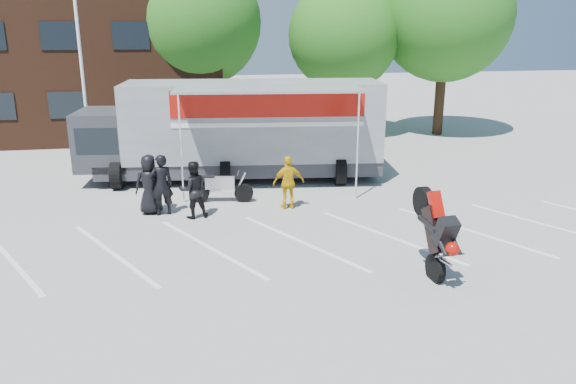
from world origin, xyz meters
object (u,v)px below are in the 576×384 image
object	(u,v)px
parked_motorcycle	(222,202)
spectator_leather_c	(193,190)
spectator_leather_a	(150,184)
spectator_hivis	(288,183)
tree_left	(198,22)
stunt_bike_rider	(420,268)
transporter_truck	(241,178)
flagpole	(86,37)
spectator_leather_b	(162,185)
tree_mid	(344,35)
tree_right	(446,16)

from	to	relation	value
parked_motorcycle	spectator_leather_c	distance (m)	1.84
spectator_leather_a	spectator_leather_c	bearing A→B (deg)	149.30
spectator_leather_a	spectator_hivis	bearing A→B (deg)	171.68
parked_motorcycle	spectator_hivis	world-z (taller)	spectator_hivis
tree_left	stunt_bike_rider	size ratio (longest dim) A/B	3.93
transporter_truck	stunt_bike_rider	world-z (taller)	transporter_truck
tree_left	spectator_leather_c	distance (m)	13.42
flagpole	spectator_leather_b	xyz separation A→B (m)	(2.77, -6.13, -4.13)
stunt_bike_rider	spectator_leather_a	size ratio (longest dim) A/B	1.21
tree_mid	spectator_hivis	world-z (taller)	tree_mid
tree_left	spectator_leather_a	xyz separation A→B (m)	(-1.83, -11.94, -4.66)
spectator_leather_c	spectator_hivis	xyz separation A→B (m)	(2.90, 0.36, -0.02)
flagpole	spectator_leather_b	size ratio (longest dim) A/B	4.31
tree_right	transporter_truck	distance (m)	14.13
tree_left	parked_motorcycle	distance (m)	12.51
tree_left	spectator_hivis	bearing A→B (deg)	-79.13
spectator_leather_b	flagpole	bearing A→B (deg)	-78.17
flagpole	tree_right	distance (m)	16.88
transporter_truck	flagpole	bearing A→B (deg)	161.52
tree_left	spectator_leather_b	xyz separation A→B (m)	(-1.48, -12.13, -4.64)
spectator_leather_b	spectator_leather_c	bearing A→B (deg)	142.66
tree_right	spectator_leather_b	bearing A→B (deg)	-141.74
tree_left	spectator_hivis	xyz separation A→B (m)	(2.34, -12.19, -4.73)
tree_mid	tree_right	distance (m)	5.11
tree_left	spectator_leather_c	size ratio (longest dim) A/B	5.04
parked_motorcycle	spectator_leather_a	xyz separation A→B (m)	(-2.17, -0.74, 0.91)
tree_mid	spectator_hivis	size ratio (longest dim) A/B	4.60
transporter_truck	spectator_leather_b	distance (m)	4.64
flagpole	stunt_bike_rider	bearing A→B (deg)	-51.16
tree_left	tree_right	distance (m)	12.10
parked_motorcycle	spectator_leather_b	world-z (taller)	spectator_leather_b
tree_right	stunt_bike_rider	xyz separation A→B (m)	(-7.33, -15.57, -5.88)
tree_left	transporter_truck	bearing A→B (deg)	-82.00
transporter_truck	spectator_hivis	xyz separation A→B (m)	(1.15, -3.75, 0.83)
stunt_bike_rider	spectator_leather_c	bearing A→B (deg)	134.50
flagpole	tree_right	bearing A→B (deg)	15.48
tree_left	tree_right	world-z (taller)	tree_right
tree_mid	stunt_bike_rider	xyz separation A→B (m)	(-2.33, -16.07, -4.94)
flagpole	stunt_bike_rider	distance (m)	15.09
parked_motorcycle	spectator_leather_c	bearing A→B (deg)	154.85
tree_right	flagpole	bearing A→B (deg)	-164.52
tree_mid	spectator_leather_b	xyz separation A→B (m)	(-8.48, -11.13, -4.02)
tree_mid	tree_right	size ratio (longest dim) A/B	0.84
spectator_leather_b	spectator_hivis	world-z (taller)	spectator_leather_b
tree_left	tree_mid	xyz separation A→B (m)	(7.00, -1.00, -0.62)
spectator_leather_a	tree_left	bearing A→B (deg)	-103.55
parked_motorcycle	stunt_bike_rider	distance (m)	7.30
tree_left	tree_right	bearing A→B (deg)	-7.13
flagpole	stunt_bike_rider	xyz separation A→B (m)	(8.92, -11.07, -5.05)
parked_motorcycle	spectator_leather_a	size ratio (longest dim) A/B	1.13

